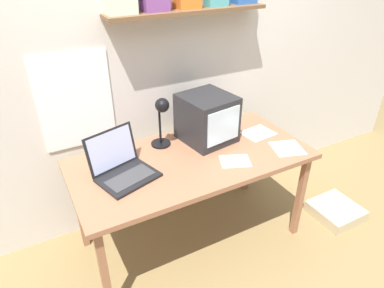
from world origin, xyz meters
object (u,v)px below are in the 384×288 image
desk_lamp (162,116)px  loose_paper_near_laptop (235,161)px  laptop (121,165)px  juice_glass (234,118)px  printed_handout (287,148)px  corner_desk (192,164)px  crt_monitor (207,118)px  loose_paper_near_monitor (258,133)px  floor_cushion (335,211)px

desk_lamp → loose_paper_near_laptop: (0.34, -0.39, -0.24)m
laptop → juice_glass: laptop is taller
printed_handout → laptop: bearing=167.4°
juice_glass → corner_desk: bearing=-153.1°
printed_handout → loose_paper_near_laptop: (-0.41, 0.04, 0.00)m
corner_desk → juice_glass: juice_glass is taller
juice_glass → printed_handout: (0.12, -0.48, -0.05)m
juice_glass → crt_monitor: bearing=-162.4°
juice_glass → loose_paper_near_monitor: size_ratio=0.51×
floor_cushion → loose_paper_near_laptop: bearing=170.2°
laptop → floor_cushion: 1.86m
desk_lamp → loose_paper_near_monitor: (0.71, -0.16, -0.24)m
laptop → juice_glass: 1.02m
crt_monitor → printed_handout: size_ratio=1.58×
corner_desk → crt_monitor: (0.21, 0.17, 0.23)m
desk_lamp → juice_glass: (0.64, 0.05, -0.19)m
crt_monitor → printed_handout: (0.43, -0.39, -0.17)m
corner_desk → loose_paper_near_laptop: size_ratio=6.86×
corner_desk → floor_cushion: 1.39m
crt_monitor → loose_paper_near_laptop: bearing=-96.3°
floor_cushion → juice_glass: bearing=137.3°
corner_desk → loose_paper_near_laptop: bearing=-39.3°
loose_paper_near_laptop → printed_handout: bearing=-5.0°
loose_paper_near_monitor → printed_handout: 0.28m
crt_monitor → desk_lamp: bearing=163.7°
loose_paper_near_monitor → floor_cushion: (0.59, -0.40, -0.70)m
laptop → corner_desk: bearing=-20.4°
crt_monitor → floor_cushion: size_ratio=1.11×
loose_paper_near_laptop → laptop: bearing=163.1°
loose_paper_near_laptop → crt_monitor: bearing=92.2°
desk_lamp → laptop: bearing=-153.1°
corner_desk → juice_glass: bearing=26.9°
corner_desk → printed_handout: 0.68m
loose_paper_near_monitor → printed_handout: bearing=-81.0°
corner_desk → desk_lamp: (-0.12, 0.21, 0.30)m
floor_cushion → loose_paper_near_monitor: bearing=145.5°
juice_glass → printed_handout: bearing=-76.1°
corner_desk → desk_lamp: 0.39m
laptop → desk_lamp: (0.36, 0.18, 0.17)m
desk_lamp → printed_handout: desk_lamp is taller
corner_desk → loose_paper_near_monitor: 0.60m
corner_desk → loose_paper_near_monitor: bearing=5.3°
corner_desk → juice_glass: size_ratio=12.80×
loose_paper_near_monitor → laptop: bearing=-178.6°
corner_desk → laptop: (-0.48, 0.03, 0.13)m
laptop → loose_paper_near_laptop: 0.73m
juice_glass → loose_paper_near_monitor: 0.23m
desk_lamp → printed_handout: 0.90m
corner_desk → printed_handout: bearing=-19.0°
printed_handout → floor_cushion: (0.54, -0.13, -0.70)m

